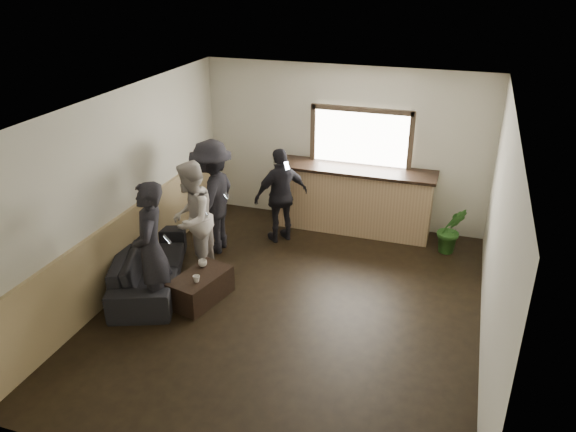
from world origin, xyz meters
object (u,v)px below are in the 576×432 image
(coffee_table, at_px, (201,287))
(person_d, at_px, (281,196))
(potted_plant, at_px, (451,230))
(cup_b, at_px, (196,279))
(person_a, at_px, (151,250))
(person_c, at_px, (213,197))
(cup_a, at_px, (203,263))
(person_b, at_px, (191,219))
(sofa, at_px, (149,265))
(bar_counter, at_px, (355,195))

(coffee_table, relative_size, person_d, 0.56)
(potted_plant, bearing_deg, person_d, -171.14)
(coffee_table, height_order, cup_b, cup_b)
(person_a, xyz_separation_m, person_c, (-0.00, 1.87, -0.01))
(coffee_table, relative_size, cup_a, 7.25)
(cup_b, height_order, person_d, person_d)
(coffee_table, height_order, cup_a, cup_a)
(cup_b, bearing_deg, person_c, 106.82)
(person_a, relative_size, person_b, 1.07)
(person_c, bearing_deg, coffee_table, 15.33)
(cup_b, height_order, person_b, person_b)
(coffee_table, height_order, person_a, person_a)
(cup_a, relative_size, cup_b, 1.26)
(potted_plant, bearing_deg, person_c, -163.18)
(sofa, xyz_separation_m, potted_plant, (4.12, 2.39, 0.09))
(sofa, relative_size, person_c, 1.15)
(person_d, bearing_deg, coffee_table, 33.74)
(potted_plant, bearing_deg, cup_a, -144.81)
(sofa, xyz_separation_m, cup_a, (0.83, 0.07, 0.14))
(potted_plant, distance_m, person_a, 4.75)
(potted_plant, height_order, person_d, person_d)
(person_b, bearing_deg, bar_counter, 128.99)
(potted_plant, height_order, person_c, person_c)
(person_b, distance_m, person_d, 1.69)
(person_a, bearing_deg, bar_counter, 125.75)
(person_d, bearing_deg, cup_a, 30.30)
(person_c, bearing_deg, sofa, -21.43)
(person_d, bearing_deg, bar_counter, 172.11)
(coffee_table, xyz_separation_m, person_a, (-0.45, -0.43, 0.74))
(cup_a, xyz_separation_m, potted_plant, (3.29, 2.32, -0.05))
(bar_counter, height_order, coffee_table, bar_counter)
(sofa, height_order, potted_plant, potted_plant)
(person_b, bearing_deg, potted_plant, 107.96)
(bar_counter, xyz_separation_m, coffee_table, (-1.55, -2.90, -0.44))
(bar_counter, bearing_deg, person_b, -132.21)
(sofa, relative_size, cup_a, 17.21)
(potted_plant, xyz_separation_m, person_b, (-3.67, -1.85, 0.48))
(coffee_table, bearing_deg, person_c, 107.37)
(cup_b, distance_m, person_a, 0.74)
(cup_a, height_order, person_b, person_b)
(cup_a, height_order, person_a, person_a)
(person_d, bearing_deg, person_b, 13.30)
(sofa, bearing_deg, cup_b, -131.32)
(bar_counter, height_order, person_c, bar_counter)
(bar_counter, xyz_separation_m, potted_plant, (1.67, -0.36, -0.24))
(potted_plant, relative_size, person_a, 0.43)
(bar_counter, xyz_separation_m, cup_a, (-1.62, -2.67, -0.19))
(bar_counter, distance_m, potted_plant, 1.72)
(cup_b, relative_size, person_c, 0.05)
(sofa, bearing_deg, person_a, -164.40)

